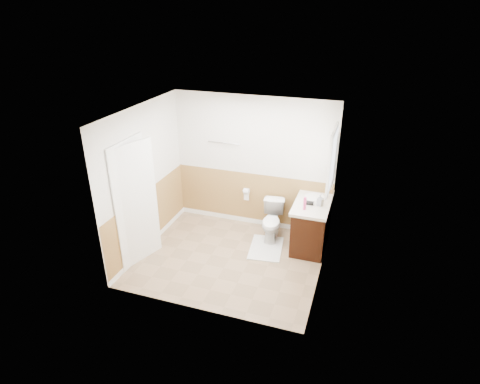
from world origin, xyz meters
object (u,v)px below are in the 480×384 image
(bath_mat, at_px, (266,248))
(soap_dispenser, at_px, (320,200))
(vanity_cabinet, at_px, (312,224))
(lotion_bottle, at_px, (305,203))
(toilet, at_px, (272,221))

(bath_mat, xyz_separation_m, soap_dispenser, (0.83, 0.29, 0.94))
(soap_dispenser, bearing_deg, vanity_cabinet, 136.23)
(lotion_bottle, distance_m, soap_dispenser, 0.31)
(bath_mat, height_order, lotion_bottle, lotion_bottle)
(toilet, relative_size, vanity_cabinet, 0.63)
(bath_mat, distance_m, soap_dispenser, 1.29)
(lotion_bottle, xyz_separation_m, soap_dispenser, (0.22, 0.22, -0.01))
(toilet, bearing_deg, soap_dispenser, -13.92)
(bath_mat, relative_size, lotion_bottle, 3.64)
(toilet, height_order, soap_dispenser, soap_dispenser)
(vanity_cabinet, distance_m, lotion_bottle, 0.66)
(vanity_cabinet, relative_size, lotion_bottle, 5.00)
(toilet, relative_size, soap_dispenser, 3.46)
(bath_mat, height_order, vanity_cabinet, vanity_cabinet)
(soap_dispenser, bearing_deg, lotion_bottle, -134.58)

